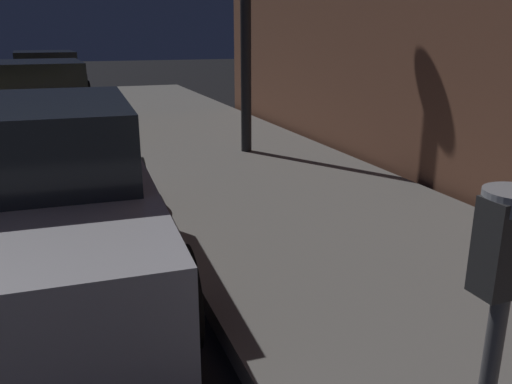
{
  "coord_description": "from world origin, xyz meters",
  "views": [
    {
      "loc": [
        3.2,
        -0.95,
        1.91
      ],
      "look_at": [
        4.09,
        1.44,
        1.13
      ],
      "focal_mm": 36.23,
      "sensor_mm": 36.0,
      "label": 1
    }
  ],
  "objects_px": {
    "car_silver": "(24,197)",
    "parking_meter": "(502,292)",
    "car_yellow_cab": "(42,99)",
    "car_black": "(46,76)"
  },
  "relations": [
    {
      "from": "car_silver",
      "to": "parking_meter",
      "type": "bearing_deg",
      "value": -63.73
    },
    {
      "from": "car_yellow_cab",
      "to": "car_black",
      "type": "xyz_separation_m",
      "value": [
        -0.0,
        6.12,
        0.01
      ]
    },
    {
      "from": "car_silver",
      "to": "car_yellow_cab",
      "type": "xyz_separation_m",
      "value": [
        0.0,
        6.54,
        0.01
      ]
    },
    {
      "from": "parking_meter",
      "to": "car_yellow_cab",
      "type": "height_order",
      "value": "parking_meter"
    },
    {
      "from": "parking_meter",
      "to": "car_silver",
      "type": "distance_m",
      "value": 3.52
    },
    {
      "from": "car_yellow_cab",
      "to": "car_black",
      "type": "relative_size",
      "value": 0.93
    },
    {
      "from": "car_silver",
      "to": "car_black",
      "type": "height_order",
      "value": "same"
    },
    {
      "from": "car_black",
      "to": "parking_meter",
      "type": "bearing_deg",
      "value": -84.42
    },
    {
      "from": "car_silver",
      "to": "car_yellow_cab",
      "type": "distance_m",
      "value": 6.54
    },
    {
      "from": "parking_meter",
      "to": "car_black",
      "type": "distance_m",
      "value": 15.87
    }
  ]
}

